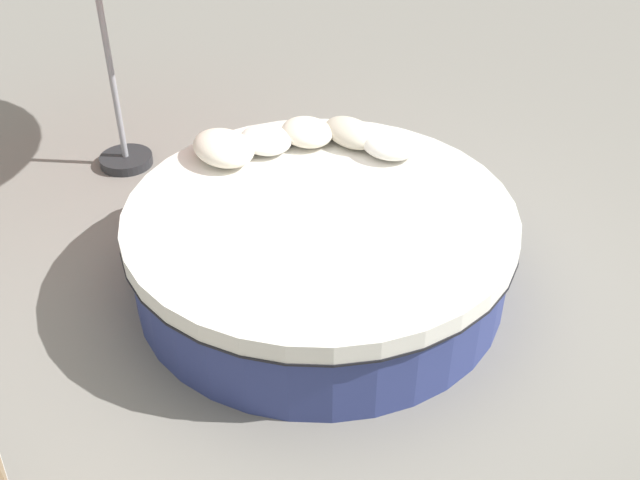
% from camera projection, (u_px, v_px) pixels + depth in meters
% --- Properties ---
extents(ground_plane, '(16.00, 16.00, 0.00)m').
position_uv_depth(ground_plane, '(320.00, 283.00, 5.12)').
color(ground_plane, gray).
extents(round_bed, '(2.51, 2.51, 0.61)m').
position_uv_depth(round_bed, '(320.00, 247.00, 4.94)').
color(round_bed, navy).
rests_on(round_bed, ground_plane).
extents(throw_pillow_0, '(0.43, 0.39, 0.16)m').
position_uv_depth(throw_pillow_0, '(390.00, 143.00, 5.29)').
color(throw_pillow_0, white).
rests_on(throw_pillow_0, round_bed).
extents(throw_pillow_1, '(0.47, 0.29, 0.17)m').
position_uv_depth(throw_pillow_1, '(351.00, 133.00, 5.42)').
color(throw_pillow_1, beige).
rests_on(throw_pillow_1, round_bed).
extents(throw_pillow_2, '(0.41, 0.35, 0.16)m').
position_uv_depth(throw_pillow_2, '(307.00, 132.00, 5.42)').
color(throw_pillow_2, silver).
rests_on(throw_pillow_2, round_bed).
extents(throw_pillow_3, '(0.41, 0.35, 0.15)m').
position_uv_depth(throw_pillow_3, '(265.00, 140.00, 5.35)').
color(throw_pillow_3, white).
rests_on(throw_pillow_3, round_bed).
extents(throw_pillow_4, '(0.51, 0.38, 0.19)m').
position_uv_depth(throw_pillow_4, '(223.00, 148.00, 5.22)').
color(throw_pillow_4, silver).
rests_on(throw_pillow_4, round_bed).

